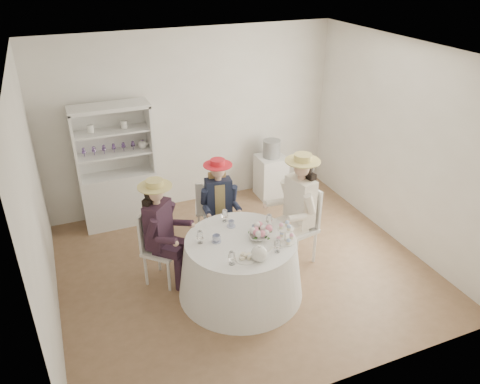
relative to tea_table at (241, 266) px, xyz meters
name	(u,v)px	position (x,y,z in m)	size (l,w,h in m)	color
ground	(243,267)	(0.21, 0.43, -0.36)	(4.50, 4.50, 0.00)	brown
ceiling	(244,54)	(0.21, 0.43, 2.34)	(4.50, 4.50, 0.00)	white
wall_back	(192,120)	(0.21, 2.43, 0.99)	(4.50, 4.50, 0.00)	silver
wall_front	(339,271)	(0.21, -1.57, 0.99)	(4.50, 4.50, 0.00)	silver
wall_left	(36,210)	(-2.04, 0.43, 0.99)	(4.50, 4.50, 0.00)	silver
wall_right	(400,145)	(2.46, 0.43, 0.99)	(4.50, 4.50, 0.00)	silver
tea_table	(241,266)	(0.00, 0.00, 0.00)	(1.47, 1.47, 0.73)	white
hutch	(119,183)	(-1.02, 2.17, 0.28)	(1.13, 0.56, 1.81)	silver
side_table	(271,176)	(1.40, 2.09, -0.02)	(0.44, 0.44, 0.69)	silver
hatbox	(272,149)	(1.40, 2.09, 0.47)	(0.28, 0.28, 0.28)	black
guest_left	(160,227)	(-0.79, 0.56, 0.42)	(0.59, 0.58, 1.38)	silver
guest_mid	(219,200)	(0.09, 0.96, 0.38)	(0.49, 0.51, 1.31)	silver
guest_right	(298,203)	(0.91, 0.32, 0.49)	(0.60, 0.56, 1.51)	silver
spare_chair	(209,207)	(0.06, 1.29, 0.12)	(0.46, 0.46, 0.89)	silver
teacup_a	(216,239)	(-0.26, 0.07, 0.41)	(0.10, 0.10, 0.08)	white
teacup_b	(231,224)	(0.01, 0.31, 0.40)	(0.08, 0.08, 0.07)	white
teacup_c	(255,229)	(0.23, 0.11, 0.40)	(0.09, 0.09, 0.07)	white
flower_bowl	(258,237)	(0.19, -0.06, 0.40)	(0.22, 0.22, 0.05)	white
flower_arrangement	(261,231)	(0.23, -0.04, 0.46)	(0.20, 0.20, 0.07)	pink
table_teapot	(260,253)	(0.04, -0.42, 0.45)	(0.25, 0.18, 0.19)	white
sandwich_plate	(246,258)	(-0.09, -0.35, 0.38)	(0.23, 0.23, 0.05)	white
cupcake_stand	(285,235)	(0.46, -0.21, 0.45)	(0.25, 0.25, 0.23)	white
stemware_set	(241,234)	(0.00, 0.00, 0.44)	(0.95, 0.92, 0.15)	white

